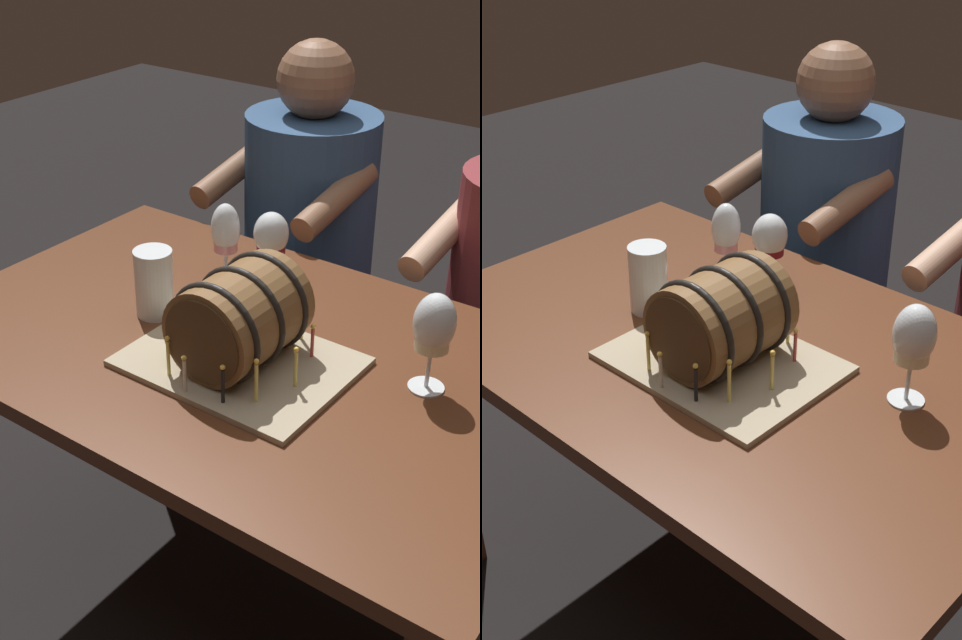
{
  "view_description": "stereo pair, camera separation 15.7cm",
  "coord_description": "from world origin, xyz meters",
  "views": [
    {
      "loc": [
        0.84,
        -1.15,
        1.64
      ],
      "look_at": [
        0.03,
        -0.06,
        0.85
      ],
      "focal_mm": 46.87,
      "sensor_mm": 36.0,
      "label": 1
    },
    {
      "loc": [
        0.97,
        -1.05,
        1.64
      ],
      "look_at": [
        0.03,
        -0.06,
        0.85
      ],
      "focal_mm": 46.87,
      "sensor_mm": 36.0,
      "label": 2
    }
  ],
  "objects": [
    {
      "name": "wine_glass_white",
      "position": [
        0.36,
        0.08,
        0.88
      ],
      "size": [
        0.08,
        0.08,
        0.2
      ],
      "color": "white",
      "rests_on": "dining_table"
    },
    {
      "name": "dining_table",
      "position": [
        0.0,
        0.0,
        0.63
      ],
      "size": [
        1.32,
        0.85,
        0.75
      ],
      "color": "#562D19",
      "rests_on": "ground"
    },
    {
      "name": "barrel_cake",
      "position": [
        0.03,
        -0.06,
        0.84
      ],
      "size": [
        0.42,
        0.32,
        0.21
      ],
      "color": "tan",
      "rests_on": "dining_table"
    },
    {
      "name": "beer_pint",
      "position": [
        -0.23,
        -0.01,
        0.82
      ],
      "size": [
        0.08,
        0.08,
        0.15
      ],
      "color": "white",
      "rests_on": "dining_table"
    },
    {
      "name": "wine_glass_rose",
      "position": [
        -0.21,
        0.2,
        0.87
      ],
      "size": [
        0.07,
        0.07,
        0.19
      ],
      "color": "white",
      "rests_on": "dining_table"
    },
    {
      "name": "ground_plane",
      "position": [
        0.0,
        0.0,
        0.0
      ],
      "size": [
        8.0,
        8.0,
        0.0
      ],
      "primitive_type": "plane",
      "color": "black"
    },
    {
      "name": "person_seated_left",
      "position": [
        -0.31,
        0.73,
        0.57
      ],
      "size": [
        0.42,
        0.49,
        1.19
      ],
      "color": "#1B2D46",
      "rests_on": "ground"
    },
    {
      "name": "wine_glass_red",
      "position": [
        -0.1,
        0.23,
        0.88
      ],
      "size": [
        0.08,
        0.08,
        0.18
      ],
      "color": "white",
      "rests_on": "dining_table"
    }
  ]
}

